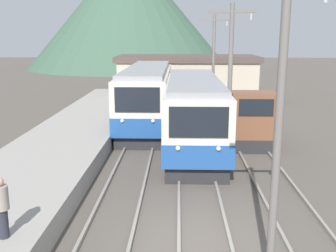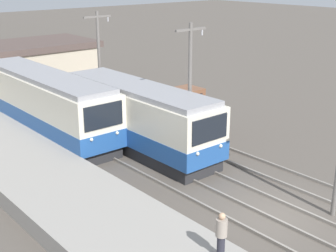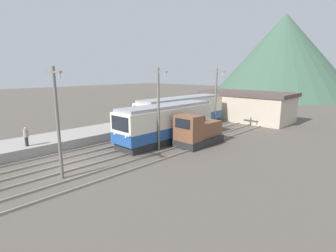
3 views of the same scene
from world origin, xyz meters
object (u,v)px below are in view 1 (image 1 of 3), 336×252
commuter_train_center (193,116)px  person_on_platform (1,206)px  commuter_train_left (148,98)px  catenary_mast_near (279,121)px  catenary_mast_far (213,65)px  catenary_mast_mid (230,79)px  shunting_locomotive (248,121)px

commuter_train_center → person_on_platform: (-5.08, -11.13, -0.02)m
commuter_train_left → catenary_mast_near: catenary_mast_near is taller
catenary_mast_far → person_on_platform: size_ratio=4.50×
catenary_mast_near → catenary_mast_mid: same height
shunting_locomotive → person_on_platform: (-8.08, -12.18, 0.47)m
commuter_train_left → catenary_mast_near: bearing=-75.7°
catenary_mast_near → catenary_mast_mid: (0.00, 8.72, 0.00)m
catenary_mast_near → catenary_mast_far: (0.00, 17.44, 0.00)m
shunting_locomotive → commuter_train_center: bearing=-160.6°
commuter_train_center → shunting_locomotive: 3.22m
shunting_locomotive → catenary_mast_mid: catenary_mast_mid is taller
catenary_mast_mid → person_on_platform: size_ratio=4.50×
catenary_mast_near → catenary_mast_far: bearing=90.0°
commuter_train_center → catenary_mast_near: 11.58m
catenary_mast_mid → catenary_mast_near: bearing=-90.0°
commuter_train_center → shunting_locomotive: (3.00, 1.05, -0.50)m
commuter_train_left → person_on_platform: size_ratio=8.29×
catenary_mast_mid → catenary_mast_far: bearing=90.0°
person_on_platform → commuter_train_center: bearing=65.5°
catenary_mast_far → person_on_platform: catenary_mast_far is taller
shunting_locomotive → person_on_platform: size_ratio=3.12×
catenary_mast_mid → catenary_mast_far: (0.00, 8.72, 0.00)m
catenary_mast_near → catenary_mast_far: 17.44m
shunting_locomotive → catenary_mast_near: catenary_mast_near is taller
catenary_mast_mid → catenary_mast_far: size_ratio=1.00×
catenary_mast_far → commuter_train_left: bearing=-172.6°
shunting_locomotive → catenary_mast_far: 5.96m
commuter_train_left → catenary_mast_mid: catenary_mast_mid is taller
commuter_train_left → shunting_locomotive: 7.40m
commuter_train_left → catenary_mast_near: size_ratio=1.84×
catenary_mast_near → catenary_mast_mid: 8.72m
catenary_mast_far → shunting_locomotive: bearing=-73.7°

